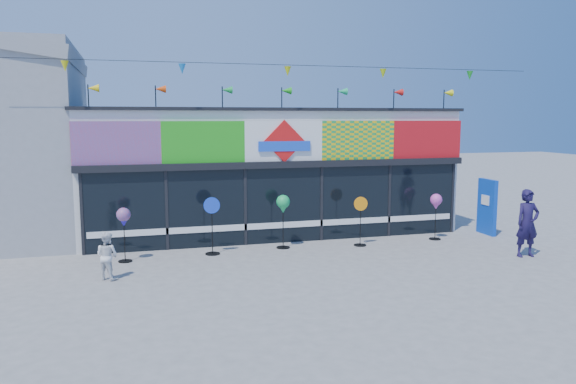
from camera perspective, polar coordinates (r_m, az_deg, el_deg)
name	(u,v)px	position (r m, az deg, el deg)	size (l,w,h in m)	color
ground	(320,271)	(14.11, 3.31, -8.06)	(80.00, 80.00, 0.00)	slate
kite_shop	(264,169)	(19.38, -2.40, 2.38)	(16.00, 5.70, 5.31)	white
blue_sign	(487,207)	(19.44, 19.56, -1.42)	(0.17, 0.91, 1.81)	#0C40B6
spinner_0	(124,219)	(15.39, -16.36, -2.61)	(0.37, 0.37, 1.45)	black
spinner_1	(212,224)	(15.76, -7.72, -3.27)	(0.45, 0.41, 1.61)	black
spinner_2	(283,206)	(16.31, -0.50, -1.39)	(0.40, 0.40, 1.57)	black
spinner_3	(360,220)	(16.83, 7.37, -2.83)	(0.41, 0.38, 1.47)	black
spinner_4	(436,203)	(18.08, 14.81, -1.08)	(0.37, 0.37, 1.45)	black
adult_man	(527,223)	(16.71, 23.15, -2.93)	(0.68, 0.45, 1.86)	#191239
child	(107,256)	(13.96, -17.90, -6.18)	(0.55, 0.32, 1.14)	white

